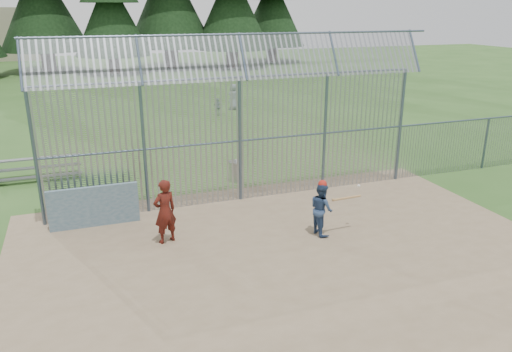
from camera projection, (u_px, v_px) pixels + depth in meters
name	position (u px, v px, depth m)	size (l,w,h in m)	color
ground	(281.00, 245.00, 13.33)	(120.00, 120.00, 0.00)	#2D511E
dirt_infield	(289.00, 252.00, 12.88)	(14.00, 10.00, 0.02)	#756047
dugout_wall	(94.00, 206.00, 14.24)	(2.50, 0.12, 1.20)	#38566B
batter	(321.00, 209.00, 13.71)	(0.72, 0.56, 1.48)	navy
onlooker	(165.00, 211.00, 13.18)	(0.64, 0.42, 1.76)	maroon
bg_kid_standing	(233.00, 97.00, 30.63)	(0.78, 0.51, 1.60)	gray
bg_kid_seated	(218.00, 107.00, 29.01)	(0.60, 0.25, 1.02)	gray
batting_gear	(329.00, 188.00, 13.55)	(1.29, 0.32, 0.59)	#B02117
trash_can	(236.00, 171.00, 18.10)	(0.56, 0.56, 0.82)	#93969C
bleacher	(38.00, 168.00, 18.27)	(3.00, 0.95, 0.72)	slate
backstop_fence	(293.00, 126.00, 16.21)	(20.09, 0.81, 5.30)	#47566B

